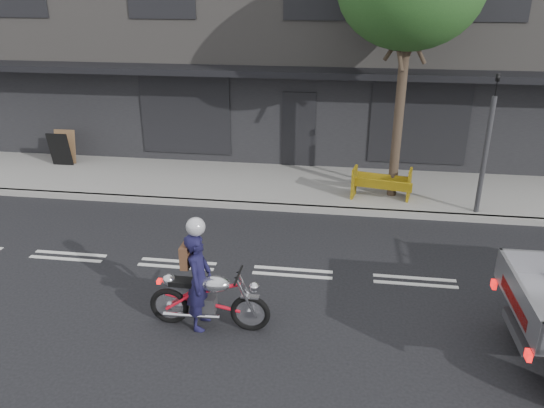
{
  "coord_description": "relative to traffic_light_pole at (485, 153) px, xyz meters",
  "views": [
    {
      "loc": [
        0.9,
        -9.23,
        5.4
      ],
      "look_at": [
        -0.49,
        0.5,
        1.26
      ],
      "focal_mm": 35.0,
      "sensor_mm": 36.0,
      "label": 1
    }
  ],
  "objects": [
    {
      "name": "kerb",
      "position": [
        -4.2,
        -0.25,
        -1.58
      ],
      "size": [
        32.0,
        0.2,
        0.15
      ],
      "primitive_type": "cube",
      "color": "gray",
      "rests_on": "ground"
    },
    {
      "name": "rider",
      "position": [
        -5.55,
        -5.31,
        -0.8
      ],
      "size": [
        0.42,
        0.63,
        1.71
      ],
      "primitive_type": "imported",
      "rotation": [
        0.0,
        0.0,
        1.56
      ],
      "color": "#161437",
      "rests_on": "ground"
    },
    {
      "name": "building_main",
      "position": [
        -4.2,
        7.95,
        2.35
      ],
      "size": [
        26.0,
        10.0,
        8.0
      ],
      "primitive_type": "cube",
      "color": "slate",
      "rests_on": "ground"
    },
    {
      "name": "motorcycle",
      "position": [
        -5.4,
        -5.31,
        -1.1
      ],
      "size": [
        2.07,
        0.6,
        1.07
      ],
      "rotation": [
        0.0,
        0.0,
        -0.01
      ],
      "color": "black",
      "rests_on": "ground"
    },
    {
      "name": "construction_barrier",
      "position": [
        -2.3,
        0.36,
        -1.08
      ],
      "size": [
        1.6,
        0.9,
        0.85
      ],
      "primitive_type": null,
      "rotation": [
        0.0,
        0.0,
        -0.2
      ],
      "color": "yellow",
      "rests_on": "sidewalk"
    },
    {
      "name": "sidewalk",
      "position": [
        -4.2,
        1.35,
        -1.58
      ],
      "size": [
        32.0,
        3.2,
        0.15
      ],
      "primitive_type": "cube",
      "color": "gray",
      "rests_on": "ground"
    },
    {
      "name": "ground",
      "position": [
        -4.2,
        -3.35,
        -1.65
      ],
      "size": [
        80.0,
        80.0,
        0.0
      ],
      "primitive_type": "plane",
      "color": "black",
      "rests_on": "ground"
    },
    {
      "name": "traffic_light_pole",
      "position": [
        0.0,
        0.0,
        0.0
      ],
      "size": [
        0.12,
        0.12,
        3.5
      ],
      "color": "#2D2D30",
      "rests_on": "ground"
    },
    {
      "name": "sandwich_board",
      "position": [
        -11.9,
        1.86,
        -0.98
      ],
      "size": [
        0.66,
        0.44,
        1.04
      ],
      "primitive_type": null,
      "rotation": [
        0.0,
        0.0,
        0.01
      ],
      "color": "black",
      "rests_on": "sidewalk"
    }
  ]
}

